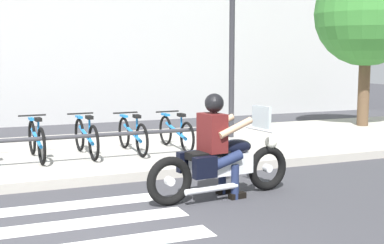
% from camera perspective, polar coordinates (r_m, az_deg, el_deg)
% --- Properties ---
extents(sidewalk, '(24.00, 4.40, 0.15)m').
position_cam_1_polar(sidewalk, '(10.17, -16.28, -3.71)').
color(sidewalk, '#A8A399').
rests_on(sidewalk, ground).
extents(crosswalk_stripe_3, '(2.80, 0.40, 0.01)m').
position_cam_1_polar(crosswalk_stripe_3, '(6.42, -12.85, -10.69)').
color(crosswalk_stripe_3, white).
rests_on(crosswalk_stripe_3, ground).
extents(crosswalk_stripe_4, '(2.80, 0.40, 0.01)m').
position_cam_1_polar(crosswalk_stripe_4, '(7.17, -13.97, -8.80)').
color(crosswalk_stripe_4, white).
rests_on(crosswalk_stripe_4, ground).
extents(motorcycle, '(2.25, 0.73, 1.24)m').
position_cam_1_polar(motorcycle, '(7.31, 3.25, -4.58)').
color(motorcycle, black).
rests_on(motorcycle, ground).
extents(rider, '(0.67, 0.59, 1.45)m').
position_cam_1_polar(rider, '(7.20, 2.74, -1.77)').
color(rider, '#591919').
rests_on(rider, ground).
extents(bicycle_2, '(0.48, 1.62, 0.76)m').
position_cam_1_polar(bicycle_2, '(9.54, -16.36, -1.86)').
color(bicycle_2, black).
rests_on(bicycle_2, sidewalk).
extents(bicycle_3, '(0.48, 1.64, 0.75)m').
position_cam_1_polar(bicycle_3, '(9.67, -11.30, -1.59)').
color(bicycle_3, black).
rests_on(bicycle_3, sidewalk).
extents(bicycle_4, '(0.48, 1.61, 0.73)m').
position_cam_1_polar(bicycle_4, '(9.88, -6.41, -1.36)').
color(bicycle_4, black).
rests_on(bicycle_4, sidewalk).
extents(bicycle_5, '(0.48, 1.62, 0.72)m').
position_cam_1_polar(bicycle_5, '(10.15, -1.76, -1.11)').
color(bicycle_5, black).
rests_on(bicycle_5, sidewalk).
extents(bike_rack, '(4.89, 0.07, 0.49)m').
position_cam_1_polar(bike_rack, '(9.05, -13.28, -1.75)').
color(bike_rack, '#333338').
rests_on(bike_rack, sidewalk).
extents(street_lamp, '(0.28, 0.28, 3.77)m').
position_cam_1_polar(street_lamp, '(11.61, 4.31, 9.03)').
color(street_lamp, '#2D2D33').
rests_on(street_lamp, ground).
extents(tree_near_rack, '(2.60, 2.60, 4.27)m').
position_cam_1_polar(tree_near_rack, '(14.20, 18.27, 10.90)').
color(tree_near_rack, brown).
rests_on(tree_near_rack, ground).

